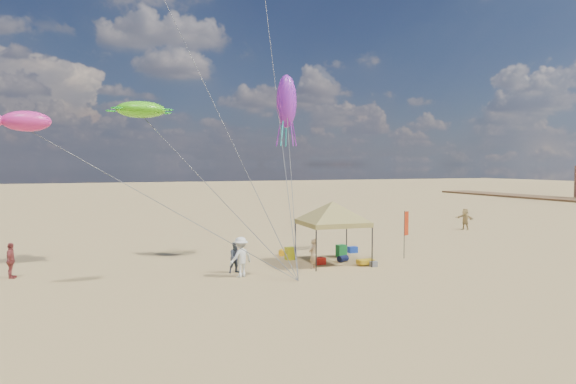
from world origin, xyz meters
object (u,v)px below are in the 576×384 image
Objects in this scene: feather_flag at (406,226)px; chair_green at (341,251)px; person_far_c at (465,219)px; cooler_blue at (353,250)px; canopy_tent at (333,204)px; person_near_b at (236,257)px; person_near_c at (241,257)px; cooler_red at (320,261)px; beach_cart at (366,262)px; person_far_a at (11,261)px; chair_yellow at (290,253)px; person_near_a at (313,254)px.

feather_flag is 3.93× the size of chair_green.
cooler_blue is at bearing -81.81° from person_far_c.
person_near_b is (-5.53, -0.36, -2.48)m from canopy_tent.
person_near_c is (-10.22, -1.23, -0.88)m from feather_flag.
person_near_c is (-0.04, -0.96, 0.18)m from person_near_b.
person_near_b is at bearing -174.99° from cooler_red.
chair_green is at bearing 89.88° from beach_cart.
cooler_red is 4.87m from person_near_b.
person_near_b is at bearing -97.89° from person_far_a.
cooler_blue is at bearing 36.95° from cooler_red.
chair_yellow is at bearing -171.34° from cooler_blue.
chair_yellow is at bearing -84.46° from person_far_a.
canopy_tent is at bearing -91.37° from person_far_a.
feather_flag is at bearing -28.93° from chair_green.
feather_flag is 1.43× the size of person_near_c.
chair_green is 7.27m from person_near_b.
beach_cart is at bearing 136.42° from person_near_a.
person_near_c is at bearing -173.13° from feather_flag.
person_far_c reaches higher than person_near_b.
cooler_blue is 0.35× the size of person_near_b.
feather_flag is 6.83m from chair_yellow.
cooler_blue is at bearing -81.93° from person_far_a.
person_near_c is (-4.86, -1.38, 0.77)m from cooler_red.
cooler_blue is 18.47m from person_far_a.
person_far_c is at bearing 17.02° from person_near_b.
canopy_tent is 4.88m from cooler_blue.
beach_cart is at bearing -162.69° from feather_flag.
chair_green is at bearing 37.18° from cooler_red.
person_near_b is at bearing -159.98° from cooler_blue.
person_near_b is (-3.98, 0.47, 0.01)m from person_near_a.
canopy_tent reaches higher than chair_yellow.
person_far_a is (-17.17, 0.74, 0.50)m from chair_green.
person_far_a is 33.20m from person_far_c.
cooler_red is 0.77× the size of chair_green.
feather_flag reaches higher than beach_cart.
person_near_a is at bearing -139.83° from chair_green.
chair_yellow is (-4.40, -0.67, 0.16)m from cooler_blue.
chair_green is 3.92m from person_near_a.
person_near_a reaches higher than cooler_blue.
person_far_c is (18.35, 9.83, 0.12)m from person_near_a.
person_near_a is 0.80× the size of person_near_c.
cooler_red is 5.11m from person_near_c.
feather_flag is 10.33m from person_near_c.
person_near_c is (-5.57, -1.33, -2.30)m from canopy_tent.
feather_flag reaches higher than person_near_c.
feather_flag is 3.97m from chair_green.
beach_cart is at bearing 159.46° from person_near_c.
beach_cart is 0.58× the size of person_near_b.
feather_flag is 1.62× the size of person_far_a.
person_near_b is at bearing -148.73° from chair_yellow.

